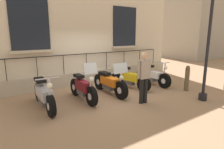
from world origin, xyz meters
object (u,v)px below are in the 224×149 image
Objects in this scene: motorcycle_yellow at (130,79)px; motorcycle_white at (153,76)px; motorcycle_maroon at (83,88)px; bollard at (187,78)px; pedestrian_standing at (144,75)px; motorcycle_silver at (44,95)px; lamppost at (210,27)px; motorcycle_orange at (110,83)px.

motorcycle_yellow is 1.01× the size of motorcycle_white.
bollard is at bearing 71.68° from motorcycle_maroon.
motorcycle_yellow is at bearing -96.06° from motorcycle_white.
pedestrian_standing reaches higher than bollard.
motorcycle_silver is 5.75m from lamppost.
pedestrian_standing is at bearing -25.46° from motorcycle_yellow.
pedestrian_standing is at bearing -89.01° from bollard.
pedestrian_standing is (-0.98, -1.92, -1.53)m from lamppost.
bollard is at bearing 47.33° from motorcycle_yellow.
motorcycle_silver is 5.50m from bollard.
motorcycle_white is (-0.03, 2.38, -0.02)m from motorcycle_orange.
lamppost is 4.11× the size of bollard.
motorcycle_silver is 0.51× the size of lamppost.
lamppost reaches higher than motorcycle_white.
motorcycle_white is at bearing 178.32° from lamppost.
motorcycle_orange is at bearing 93.70° from motorcycle_maroon.
motorcycle_maroon is 2.33m from motorcycle_yellow.
motorcycle_silver is 3.63m from motorcycle_yellow.
motorcycle_maroon reaches higher than motorcycle_orange.
motorcycle_orange is at bearing 90.06° from motorcycle_silver.
lamppost reaches higher than motorcycle_silver.
lamppost is at bearing -1.68° from motorcycle_white.
motorcycle_silver reaches higher than motorcycle_yellow.
bollard is at bearing 63.75° from motorcycle_orange.
motorcycle_silver is 4.85m from motorcycle_white.
motorcycle_maroon is at bearing -131.55° from pedestrian_standing.
motorcycle_maroon reaches higher than motorcycle_silver.
pedestrian_standing is (1.61, -0.77, 0.57)m from motorcycle_yellow.
pedestrian_standing is at bearing 48.45° from motorcycle_maroon.
lamppost is at bearing 55.86° from motorcycle_maroon.
lamppost reaches higher than motorcycle_maroon.
pedestrian_standing reaches higher than motorcycle_yellow.
bollard is (-1.03, 0.54, -1.98)m from lamppost.
motorcycle_silver is at bearing -89.59° from motorcycle_white.
motorcycle_yellow reaches higher than bollard.
motorcycle_orange is 1.16m from motorcycle_yellow.
motorcycle_white is 1.18× the size of pedestrian_standing.
motorcycle_maroon is at bearing -108.32° from bollard.
pedestrian_standing reaches higher than motorcycle_white.
pedestrian_standing is (1.37, 1.55, 0.54)m from motorcycle_maroon.
motorcycle_silver is 3.25m from pedestrian_standing.
lamppost is (2.35, 3.47, 2.07)m from motorcycle_maroon.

